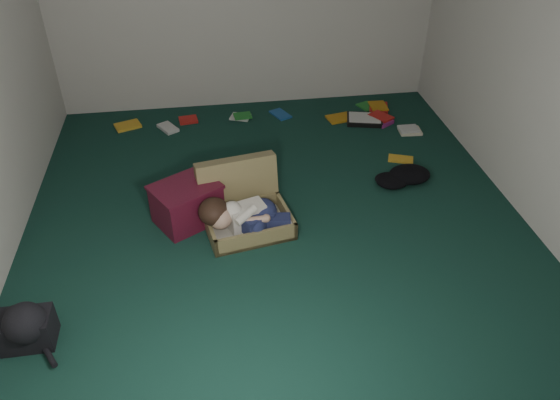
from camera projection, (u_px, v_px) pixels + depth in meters
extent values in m
plane|color=#13372D|center=(277.00, 224.00, 4.39)|extent=(4.50, 4.50, 0.00)
plane|color=silver|center=(372.00, 334.00, 1.82)|extent=(4.50, 0.00, 4.50)
plane|color=silver|center=(555.00, 55.00, 3.87)|extent=(0.00, 4.50, 4.50)
cube|color=olive|center=(249.00, 223.00, 4.28)|extent=(0.73, 0.58, 0.15)
cube|color=silver|center=(249.00, 227.00, 4.31)|extent=(0.66, 0.51, 0.02)
cube|color=olive|center=(237.00, 186.00, 4.42)|extent=(0.68, 0.31, 0.48)
cube|color=white|center=(247.00, 216.00, 4.22)|extent=(0.32, 0.24, 0.21)
sphere|color=tan|center=(220.00, 218.00, 4.11)|extent=(0.18, 0.18, 0.18)
ellipsoid|color=black|center=(214.00, 211.00, 4.12)|extent=(0.24, 0.25, 0.20)
ellipsoid|color=#1F264E|center=(263.00, 212.00, 4.26)|extent=(0.21, 0.25, 0.20)
cube|color=#1F264E|center=(258.00, 222.00, 4.17)|extent=(0.27, 0.23, 0.13)
cube|color=#1F264E|center=(276.00, 222.00, 4.21)|extent=(0.24, 0.14, 0.10)
sphere|color=white|center=(286.00, 219.00, 4.27)|extent=(0.10, 0.10, 0.10)
sphere|color=white|center=(288.00, 225.00, 4.22)|extent=(0.09, 0.09, 0.09)
cylinder|color=tan|center=(257.00, 220.00, 4.11)|extent=(0.18, 0.09, 0.06)
cube|color=#551124|center=(187.00, 205.00, 4.34)|extent=(0.60, 0.56, 0.32)
cube|color=#551124|center=(185.00, 187.00, 4.24)|extent=(0.62, 0.59, 0.02)
cube|color=black|center=(364.00, 120.00, 5.81)|extent=(0.42, 0.36, 0.05)
cube|color=white|center=(365.00, 117.00, 5.79)|extent=(0.38, 0.31, 0.01)
cube|color=gold|center=(128.00, 126.00, 5.72)|extent=(0.22, 0.17, 0.02)
cube|color=red|center=(188.00, 120.00, 5.82)|extent=(0.28, 0.27, 0.02)
cube|color=silver|center=(240.00, 117.00, 5.89)|extent=(0.22, 0.26, 0.02)
cube|color=#1C559C|center=(280.00, 114.00, 5.94)|extent=(0.24, 0.27, 0.02)
cube|color=orange|center=(340.00, 118.00, 5.86)|extent=(0.28, 0.26, 0.02)
cube|color=#24852D|center=(367.00, 106.00, 6.10)|extent=(0.24, 0.19, 0.02)
cube|color=#9A267C|center=(379.00, 121.00, 5.81)|extent=(0.28, 0.27, 0.02)
cube|color=beige|center=(410.00, 131.00, 5.63)|extent=(0.21, 0.25, 0.02)
cube|color=gold|center=(401.00, 159.00, 5.19)|extent=(0.25, 0.27, 0.02)
cube|color=red|center=(378.00, 108.00, 6.06)|extent=(0.27, 0.25, 0.02)
cube|color=silver|center=(168.00, 128.00, 5.67)|extent=(0.25, 0.20, 0.02)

